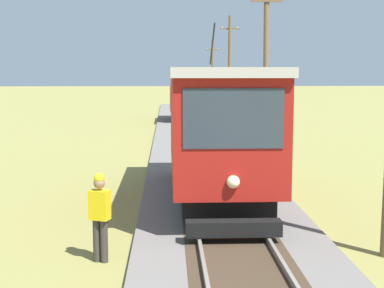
% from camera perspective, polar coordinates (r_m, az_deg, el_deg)
% --- Properties ---
extents(red_tram, '(2.60, 8.54, 4.79)m').
position_cam_1_polar(red_tram, '(15.51, 2.54, 1.78)').
color(red_tram, maroon).
rests_on(red_tram, rail_right).
extents(freight_car, '(2.40, 5.20, 2.31)m').
position_cam_1_polar(freight_car, '(40.00, -0.54, 4.45)').
color(freight_car, brown).
rests_on(freight_car, rail_right).
extents(utility_pole_mid, '(1.40, 0.56, 7.72)m').
position_cam_1_polar(utility_pole_mid, '(25.47, 7.58, 7.98)').
color(utility_pole_mid, brown).
rests_on(utility_pole_mid, ground).
extents(utility_pole_far, '(1.40, 0.58, 7.55)m').
position_cam_1_polar(utility_pole_far, '(40.23, 3.86, 7.75)').
color(utility_pole_far, brown).
rests_on(utility_pole_far, ground).
extents(utility_pole_distant, '(1.40, 0.41, 6.53)m').
position_cam_1_polar(utility_pole_distant, '(55.29, 2.12, 7.19)').
color(utility_pole_distant, brown).
rests_on(utility_pole_distant, ground).
extents(track_worker, '(0.44, 0.36, 1.78)m').
position_cam_1_polar(track_worker, '(11.11, -9.42, -7.01)').
color(track_worker, '#38332D').
rests_on(track_worker, ground).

